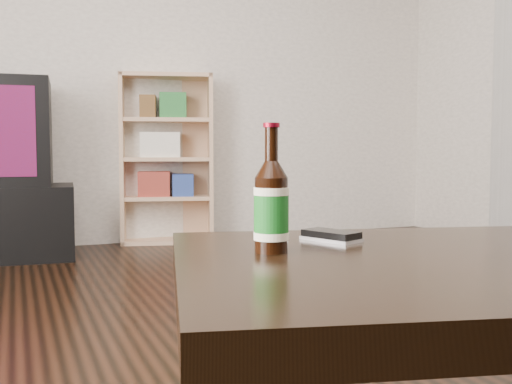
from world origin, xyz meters
name	(u,v)px	position (x,y,z in m)	size (l,w,h in m)	color
wall_back	(127,54)	(0.00, 3.01, 1.35)	(5.00, 0.02, 2.70)	#B5AEA1
bookshelf	(166,156)	(0.26, 2.94, 0.63)	(0.70, 0.45, 1.21)	tan
beer_bottle	(271,207)	(-0.33, -0.33, 0.56)	(0.07, 0.07, 0.23)	black
phone	(331,236)	(-0.16, -0.25, 0.49)	(0.10, 0.13, 0.02)	#AFAFB1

